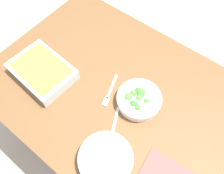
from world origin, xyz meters
The scene contains 7 objects.
ground_plane centered at (0.00, 0.00, 0.00)m, with size 6.00×6.00×0.00m, color #B2A899.
dining_table centered at (0.00, 0.00, 0.65)m, with size 1.20×0.90×0.74m.
stew_bowl centered at (-0.20, 0.29, 0.77)m, with size 0.22×0.22×0.06m.
broccoli_bowl centered at (-0.15, -0.01, 0.77)m, with size 0.21×0.21×0.07m.
baking_dish centered at (0.31, 0.16, 0.77)m, with size 0.31×0.24×0.06m.
spoon_by_stew centered at (-0.14, 0.17, 0.74)m, with size 0.09×0.17×0.01m.
fork_on_table centered at (-0.01, 0.03, 0.74)m, with size 0.07×0.17×0.01m.
Camera 1 is at (-0.34, 0.43, 1.70)m, focal length 36.24 mm.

